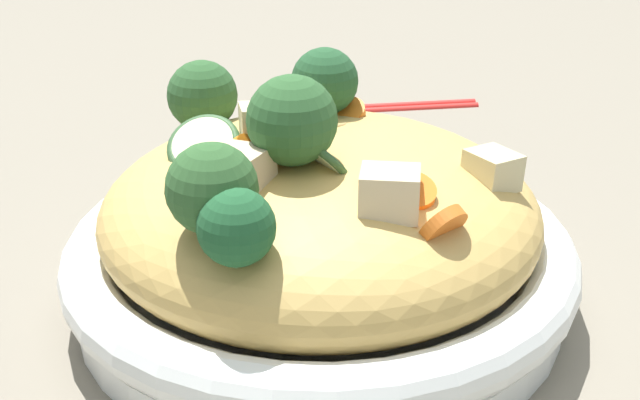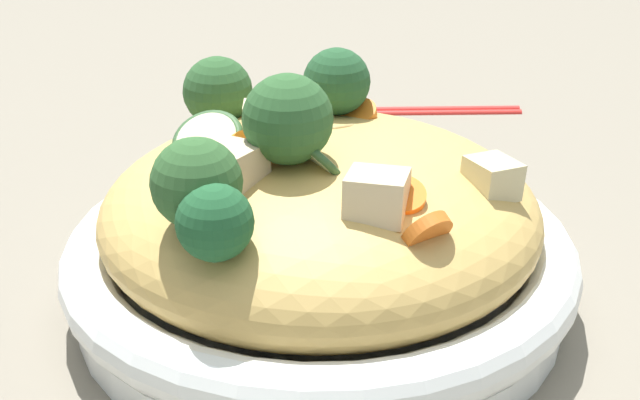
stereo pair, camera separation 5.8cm
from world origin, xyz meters
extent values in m
plane|color=gray|center=(0.00, 0.00, 0.00)|extent=(3.00, 3.00, 0.00)
cylinder|color=white|center=(0.00, 0.00, 0.01)|extent=(0.30, 0.30, 0.02)
torus|color=white|center=(0.00, 0.00, 0.04)|extent=(0.32, 0.32, 0.03)
ellipsoid|color=tan|center=(0.00, 0.00, 0.06)|extent=(0.27, 0.27, 0.09)
torus|color=tan|center=(0.00, 0.05, 0.10)|extent=(0.05, 0.05, 0.02)
torus|color=tan|center=(0.05, 0.02, 0.08)|extent=(0.07, 0.07, 0.02)
cone|color=#A4BC7C|center=(-0.05, -0.10, 0.09)|extent=(0.02, 0.02, 0.01)
sphere|color=#1E532D|center=(-0.05, -0.10, 0.11)|extent=(0.05, 0.05, 0.04)
cone|color=#A0BC78|center=(-0.06, -0.08, 0.09)|extent=(0.03, 0.03, 0.02)
sphere|color=#2F592C|center=(-0.06, -0.08, 0.12)|extent=(0.06, 0.06, 0.05)
cone|color=#A1C17B|center=(0.01, 0.07, 0.10)|extent=(0.02, 0.02, 0.02)
sphere|color=#234E2B|center=(0.01, 0.07, 0.12)|extent=(0.05, 0.05, 0.04)
cone|color=#A2BD73|center=(-0.07, 0.08, 0.09)|extent=(0.02, 0.02, 0.01)
sphere|color=#2B552B|center=(-0.07, 0.08, 0.11)|extent=(0.06, 0.06, 0.05)
cone|color=#A0B875|center=(-0.02, -0.02, 0.11)|extent=(0.03, 0.03, 0.02)
sphere|color=#2D592D|center=(-0.02, -0.02, 0.13)|extent=(0.07, 0.07, 0.05)
cylinder|color=orange|center=(-0.07, 0.07, 0.10)|extent=(0.03, 0.03, 0.01)
cylinder|color=orange|center=(0.05, -0.05, 0.10)|extent=(0.03, 0.03, 0.01)
cylinder|color=orange|center=(0.06, -0.08, 0.10)|extent=(0.03, 0.03, 0.03)
cylinder|color=orange|center=(0.02, 0.07, 0.10)|extent=(0.03, 0.03, 0.01)
cylinder|color=orange|center=(-0.04, -0.01, 0.11)|extent=(0.03, 0.03, 0.03)
cylinder|color=beige|center=(-0.07, 0.01, 0.10)|extent=(0.05, 0.05, 0.03)
torus|color=#345A32|center=(-0.07, 0.01, 0.10)|extent=(0.06, 0.05, 0.03)
cylinder|color=beige|center=(0.00, -0.02, 0.11)|extent=(0.04, 0.04, 0.03)
torus|color=#365D33|center=(0.00, -0.02, 0.11)|extent=(0.04, 0.05, 0.03)
cube|color=beige|center=(-0.04, -0.04, 0.11)|extent=(0.04, 0.04, 0.03)
cube|color=beige|center=(0.10, -0.02, 0.10)|extent=(0.04, 0.04, 0.02)
cube|color=beige|center=(-0.03, 0.01, 0.11)|extent=(0.04, 0.04, 0.04)
cube|color=beige|center=(0.03, -0.06, 0.11)|extent=(0.04, 0.04, 0.03)
cylinder|color=red|center=(0.06, 0.35, 0.00)|extent=(0.22, 0.03, 0.01)
cylinder|color=red|center=(0.06, 0.34, 0.00)|extent=(0.22, 0.03, 0.01)
camera|label=1|loc=(-0.03, -0.52, 0.33)|focal=54.32mm
camera|label=2|loc=(0.03, -0.52, 0.33)|focal=54.32mm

